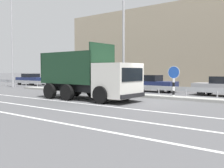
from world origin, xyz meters
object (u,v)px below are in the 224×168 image
at_px(parked_car_1, 62,80).
at_px(parked_car_3, 150,83).
at_px(median_road_sign, 174,81).
at_px(parked_car_0, 31,79).
at_px(parked_car_2, 91,82).
at_px(street_lamp_1, 122,32).
at_px(dump_truck, 98,81).
at_px(parked_car_4, 223,86).
at_px(street_lamp_0, 11,38).

distance_m(parked_car_1, parked_car_3, 11.98).
distance_m(median_road_sign, parked_car_0, 22.35).
bearing_deg(parked_car_2, parked_car_0, 86.06).
xyz_separation_m(street_lamp_1, parked_car_3, (-0.08, 4.55, -4.08)).
xyz_separation_m(dump_truck, median_road_sign, (3.48, 3.80, -0.05)).
distance_m(dump_truck, street_lamp_1, 5.11).
height_order(dump_truck, median_road_sign, dump_truck).
xyz_separation_m(median_road_sign, parked_car_4, (2.14, 4.00, -0.48)).
bearing_deg(street_lamp_1, dump_truck, -79.29).
distance_m(street_lamp_0, parked_car_4, 22.60).
bearing_deg(street_lamp_0, parked_car_4, 10.88).
relative_size(median_road_sign, parked_car_1, 0.55).
bearing_deg(dump_truck, parked_car_1, -122.59).
height_order(street_lamp_0, parked_car_0, street_lamp_0).
bearing_deg(parked_car_4, street_lamp_0, 104.79).
bearing_deg(parked_car_1, parked_car_3, -88.94).
relative_size(street_lamp_0, parked_car_4, 2.30).
bearing_deg(street_lamp_0, parked_car_2, 23.99).
xyz_separation_m(parked_car_1, parked_car_4, (18.36, -0.38, 0.01)).
distance_m(median_road_sign, street_lamp_0, 20.02).
height_order(parked_car_1, parked_car_4, parked_car_4).
bearing_deg(parked_car_3, median_road_sign, 43.81).
xyz_separation_m(dump_truck, street_lamp_0, (-16.08, 3.63, 4.23)).
bearing_deg(street_lamp_1, parked_car_4, 33.76).
xyz_separation_m(street_lamp_0, parked_car_0, (-2.41, 4.30, -4.74)).
bearing_deg(parked_car_2, street_lamp_0, 112.33).
xyz_separation_m(street_lamp_1, parked_car_1, (-12.06, 4.59, -4.10)).
xyz_separation_m(parked_car_0, parked_car_3, (17.72, 0.22, -0.00)).
height_order(street_lamp_0, parked_car_2, street_lamp_0).
distance_m(dump_truck, parked_car_1, 15.15).
distance_m(street_lamp_0, parked_car_2, 10.60).
distance_m(parked_car_1, parked_car_2, 5.37).
distance_m(street_lamp_0, parked_car_1, 7.39).
xyz_separation_m(parked_car_3, parked_car_4, (6.38, -0.34, -0.01)).
xyz_separation_m(parked_car_0, parked_car_4, (24.10, -0.13, -0.02)).
height_order(median_road_sign, parked_car_3, median_road_sign).
relative_size(dump_truck, street_lamp_1, 0.82).
height_order(dump_truck, street_lamp_1, street_lamp_1).
bearing_deg(parked_car_0, street_lamp_0, 27.32).
bearing_deg(parked_car_0, median_road_sign, 77.42).
relative_size(street_lamp_1, parked_car_4, 2.01).
bearing_deg(parked_car_3, dump_truck, 4.87).
bearing_deg(parked_car_2, median_road_sign, -110.37).
xyz_separation_m(median_road_sign, street_lamp_0, (-19.55, -0.17, 4.28)).
relative_size(street_lamp_0, parked_car_1, 2.46).
distance_m(street_lamp_1, parked_car_0, 18.77).
relative_size(street_lamp_1, parked_car_2, 1.88).
relative_size(parked_car_2, parked_car_3, 1.00).
distance_m(median_road_sign, street_lamp_1, 5.51).
xyz_separation_m(parked_car_0, parked_car_1, (5.74, 0.25, -0.03)).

